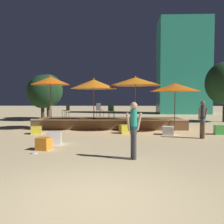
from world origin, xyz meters
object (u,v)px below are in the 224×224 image
cube_seat_0 (219,130)px  cube_seat_3 (54,138)px  patio_umbrella_0 (51,81)px  patio_umbrella_2 (94,84)px  background_tree_2 (48,90)px  bistro_chair_1 (99,108)px  frisbee_disc (34,153)px  cube_seat_2 (168,131)px  cube_seat_5 (36,130)px  bistro_chair_0 (111,109)px  bistro_chair_2 (67,109)px  cube_seat_1 (124,129)px  person_1 (134,128)px  background_tree_0 (42,92)px  patio_umbrella_3 (175,87)px  person_0 (203,118)px  cube_seat_4 (44,144)px  patio_umbrella_1 (135,81)px

cube_seat_0 → cube_seat_3: cube_seat_3 is taller
patio_umbrella_0 → patio_umbrella_2: bearing=-1.6°
cube_seat_0 → background_tree_2: background_tree_2 is taller
bistro_chair_1 → frisbee_disc: 8.45m
cube_seat_3 → cube_seat_2: bearing=29.9°
cube_seat_5 → background_tree_2: background_tree_2 is taller
cube_seat_5 → bistro_chair_0: size_ratio=0.72×
cube_seat_0 → bistro_chair_2: bistro_chair_2 is taller
cube_seat_1 → patio_umbrella_2: bearing=140.3°
person_1 → background_tree_0: bearing=-165.4°
patio_umbrella_3 → frisbee_disc: 8.87m
patio_umbrella_2 → cube_seat_2: 5.06m
cube_seat_2 → frisbee_disc: bearing=-139.2°
patio_umbrella_3 → bistro_chair_0: size_ratio=3.14×
cube_seat_5 → bistro_chair_0: 4.72m
background_tree_2 → cube_seat_1: bearing=-53.9°
patio_umbrella_3 → cube_seat_3: patio_umbrella_3 is taller
patio_umbrella_2 → bistro_chair_0: bearing=39.2°
cube_seat_1 → cube_seat_2: cube_seat_1 is taller
frisbee_disc → background_tree_0: background_tree_0 is taller
cube_seat_1 → bistro_chair_1: bistro_chair_1 is taller
patio_umbrella_2 → bistro_chair_2: (-1.86, 1.17, -1.50)m
cube_seat_0 → cube_seat_1: 4.85m
cube_seat_1 → background_tree_0: 10.22m
cube_seat_0 → background_tree_0: (-11.55, 7.61, 2.18)m
patio_umbrella_0 → background_tree_0: bearing=112.0°
bistro_chair_0 → background_tree_0: bearing=122.4°
cube_seat_3 → bistro_chair_1: bearing=79.6°
cube_seat_1 → bistro_chair_2: 4.59m
bistro_chair_1 → background_tree_0: background_tree_0 is taller
frisbee_disc → cube_seat_1: bearing=58.4°
person_0 → bistro_chair_2: size_ratio=1.92×
cube_seat_0 → frisbee_disc: size_ratio=2.04×
cube_seat_0 → cube_seat_4: size_ratio=0.88×
background_tree_0 → cube_seat_5: bearing=-74.6°
cube_seat_3 → person_0: bearing=15.3°
bistro_chair_0 → frisbee_disc: size_ratio=3.88×
cube_seat_2 → cube_seat_5: bearing=179.6°
cube_seat_5 → person_0: (8.14, -1.21, 0.75)m
patio_umbrella_1 → person_0: 4.51m
person_0 → bistro_chair_2: (-7.20, 4.20, 0.24)m
patio_umbrella_2 → person_0: patio_umbrella_2 is taller
cube_seat_5 → person_0: bearing=-8.4°
bistro_chair_0 → bistro_chair_1: (-0.84, 1.00, 0.00)m
cube_seat_0 → person_0: 1.98m
patio_umbrella_3 → cube_seat_2: bearing=-112.7°
patio_umbrella_3 → background_tree_2: size_ratio=0.70×
bistro_chair_0 → cube_seat_1: bearing=-87.9°
patio_umbrella_1 → background_tree_2: background_tree_2 is taller
cube_seat_0 → cube_seat_1: size_ratio=0.81×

